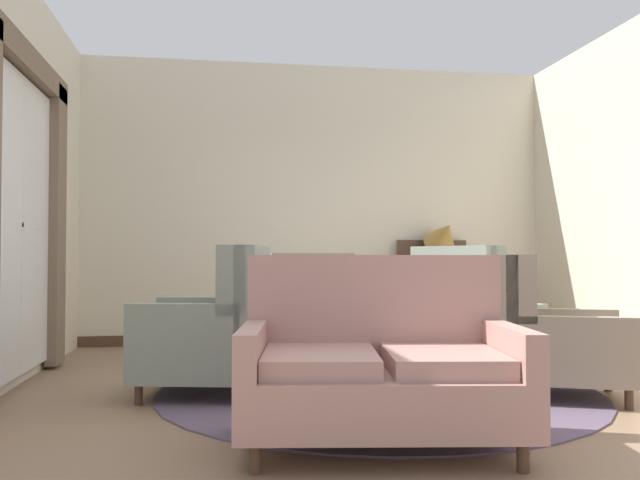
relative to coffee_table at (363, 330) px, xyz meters
name	(u,v)px	position (x,y,z in m)	size (l,w,h in m)	color
ground	(387,400)	(0.10, -0.36, -0.45)	(8.81, 8.81, 0.00)	#896B51
wall_back	(319,203)	(0.10, 2.79, 1.19)	(5.68, 0.08, 3.28)	beige
wall_left	(15,176)	(-2.66, 0.59, 1.19)	(0.08, 4.41, 3.28)	beige
baseboard_back	(320,337)	(0.10, 2.74, -0.39)	(5.52, 0.03, 0.12)	#4C3323
area_rug	(377,390)	(0.10, -0.06, -0.44)	(3.25, 3.25, 0.01)	#5B4C60
window_with_curtains	(24,204)	(-2.57, 0.50, 0.96)	(0.12, 2.15, 2.59)	silver
coffee_table	(363,330)	(0.00, 0.00, 0.00)	(0.97, 0.97, 0.53)	#4C3323
porcelain_vase	(360,298)	(-0.03, -0.04, 0.25)	(0.17, 0.17, 0.37)	#384C93
settee	(379,369)	(-0.23, -1.43, -0.04)	(1.55, 1.07, 1.01)	tan
armchair_foreground_right	(546,338)	(1.25, -0.43, -0.03)	(1.13, 1.05, 1.02)	gray
armchair_beside_settee	(307,317)	(-0.25, 1.29, -0.02)	(0.77, 0.91, 1.04)	gray
armchair_near_window	(214,333)	(-1.10, -0.01, 0.00)	(1.02, 0.98, 1.08)	gray
armchair_near_sideboard	(471,320)	(1.10, 0.59, 0.00)	(1.15, 1.14, 1.09)	gray
sideboard	(437,297)	(1.44, 2.50, 0.09)	(0.85, 0.39, 1.20)	#4C3323
gramophone	(443,237)	(1.50, 2.40, 0.79)	(0.43, 0.54, 0.57)	#4C3323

